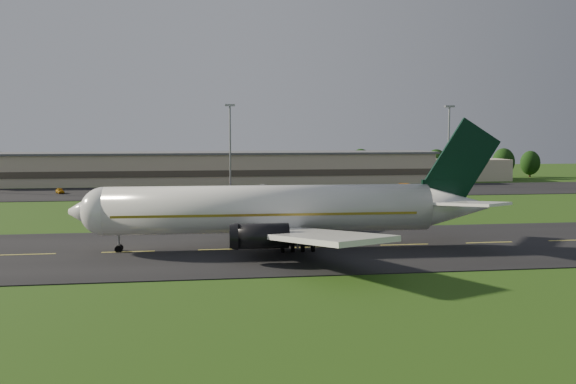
{
  "coord_description": "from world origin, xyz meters",
  "views": [
    {
      "loc": [
        -3.06,
        -74.62,
        13.97
      ],
      "look_at": [
        8.76,
        8.0,
        6.0
      ],
      "focal_mm": 40.0,
      "sensor_mm": 36.0,
      "label": 1
    }
  ],
  "objects": [
    {
      "name": "ground",
      "position": [
        0.0,
        0.0,
        0.0
      ],
      "size": [
        360.0,
        360.0,
        0.0
      ],
      "primitive_type": "plane",
      "color": "#214210",
      "rests_on": "ground"
    },
    {
      "name": "taxiway",
      "position": [
        0.0,
        0.0,
        0.05
      ],
      "size": [
        220.0,
        30.0,
        0.1
      ],
      "primitive_type": "cube",
      "color": "black",
      "rests_on": "ground"
    },
    {
      "name": "apron",
      "position": [
        0.0,
        72.0,
        0.05
      ],
      "size": [
        260.0,
        30.0,
        0.1
      ],
      "primitive_type": "cube",
      "color": "black",
      "rests_on": "ground"
    },
    {
      "name": "airliner",
      "position": [
        6.28,
        -0.02,
        4.66
      ],
      "size": [
        51.28,
        42.17,
        15.57
      ],
      "rotation": [
        0.0,
        0.0,
        -0.03
      ],
      "color": "white",
      "rests_on": "ground"
    },
    {
      "name": "terminal",
      "position": [
        6.4,
        96.18,
        3.99
      ],
      "size": [
        145.0,
        16.0,
        8.4
      ],
      "color": "#B9A78D",
      "rests_on": "ground"
    },
    {
      "name": "light_mast_centre",
      "position": [
        5.0,
        80.0,
        12.74
      ],
      "size": [
        2.4,
        1.2,
        20.35
      ],
      "color": "gray",
      "rests_on": "ground"
    },
    {
      "name": "light_mast_east",
      "position": [
        60.0,
        80.0,
        12.74
      ],
      "size": [
        2.4,
        1.2,
        20.35
      ],
      "color": "gray",
      "rests_on": "ground"
    },
    {
      "name": "tree_line",
      "position": [
        40.79,
        106.0,
        4.77
      ],
      "size": [
        195.11,
        8.91,
        10.19
      ],
      "color": "black",
      "rests_on": "ground"
    },
    {
      "name": "service_vehicle_a",
      "position": [
        -33.26,
        73.14,
        0.69
      ],
      "size": [
        2.66,
        3.73,
        1.18
      ],
      "primitive_type": "imported",
      "rotation": [
        0.0,
        0.0,
        0.41
      ],
      "color": "#BF820B",
      "rests_on": "apron"
    },
    {
      "name": "service_vehicle_b",
      "position": [
        -0.56,
        70.04,
        0.84
      ],
      "size": [
        4.74,
        2.84,
        1.48
      ],
      "primitive_type": "imported",
      "rotation": [
        0.0,
        0.0,
        1.88
      ],
      "color": "maroon",
      "rests_on": "apron"
    },
    {
      "name": "service_vehicle_c",
      "position": [
        12.11,
        74.91,
        0.79
      ],
      "size": [
        4.52,
        5.46,
        1.38
      ],
      "primitive_type": "imported",
      "rotation": [
        0.0,
        0.0,
        -0.53
      ],
      "color": "silver",
      "rests_on": "apron"
    },
    {
      "name": "service_vehicle_d",
      "position": [
        47.53,
        74.06,
        0.72
      ],
      "size": [
        4.09,
        4.41,
        1.25
      ],
      "primitive_type": "imported",
      "rotation": [
        0.0,
        0.0,
        0.69
      ],
      "color": "orange",
      "rests_on": "apron"
    }
  ]
}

